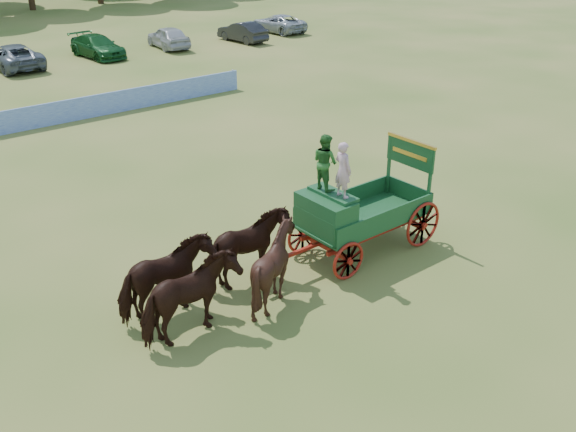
# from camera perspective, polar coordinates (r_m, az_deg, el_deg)

# --- Properties ---
(ground) EXTENTS (160.00, 160.00, 0.00)m
(ground) POSITION_cam_1_polar(r_m,az_deg,el_deg) (16.12, -3.28, -8.52)
(ground) COLOR olive
(ground) RESTS_ON ground
(horse_lead_left) EXTENTS (2.49, 1.33, 2.02)m
(horse_lead_left) POSITION_cam_1_polar(r_m,az_deg,el_deg) (14.89, -8.68, -7.35)
(horse_lead_left) COLOR black
(horse_lead_left) RESTS_ON ground
(horse_lead_right) EXTENTS (2.46, 1.24, 2.02)m
(horse_lead_right) POSITION_cam_1_polar(r_m,az_deg,el_deg) (15.72, -10.74, -5.59)
(horse_lead_right) COLOR black
(horse_lead_right) RESTS_ON ground
(horse_wheel_left) EXTENTS (2.14, 1.99, 2.02)m
(horse_wheel_left) POSITION_cam_1_polar(r_m,az_deg,el_deg) (16.00, -1.28, -4.48)
(horse_wheel_left) COLOR black
(horse_wheel_left) RESTS_ON ground
(horse_wheel_right) EXTENTS (2.43, 1.18, 2.02)m
(horse_wheel_right) POSITION_cam_1_polar(r_m,az_deg,el_deg) (16.78, -3.57, -3.00)
(horse_wheel_right) COLOR black
(horse_wheel_right) RESTS_ON ground
(farm_dray) EXTENTS (6.00, 2.00, 3.69)m
(farm_dray) POSITION_cam_1_polar(r_m,az_deg,el_deg) (17.83, 5.13, 0.98)
(farm_dray) COLOR maroon
(farm_dray) RESTS_ON ground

